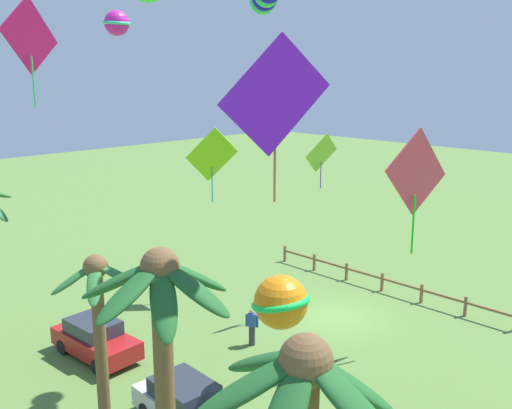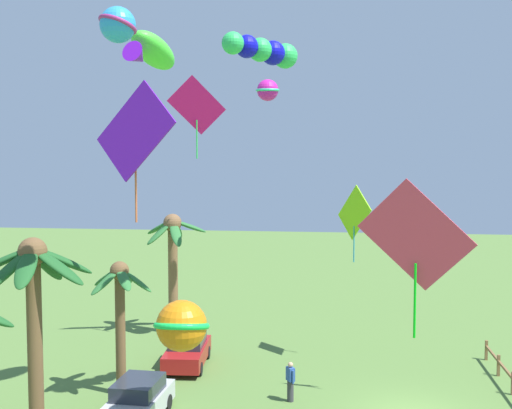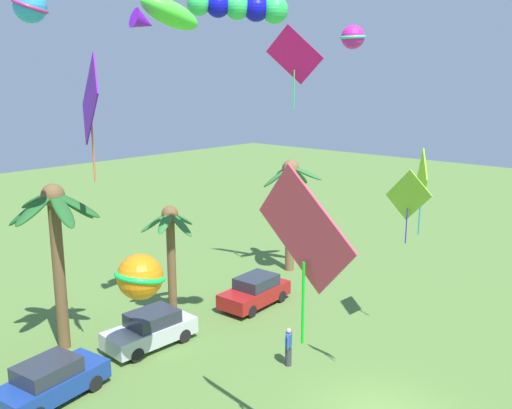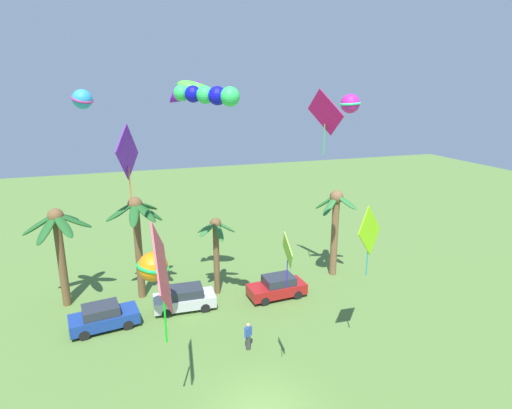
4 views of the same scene
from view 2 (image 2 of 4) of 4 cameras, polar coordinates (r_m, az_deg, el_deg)
name	(u,v)px [view 2 (image 2 of 4)]	position (r m, az deg, el deg)	size (l,w,h in m)	color
palm_tree_0	(34,292)	(21.74, -19.69, -7.52)	(3.74, 3.94, 7.06)	brown
palm_tree_2	(173,249)	(34.63, -7.64, -4.04)	(3.18, 3.66, 6.64)	brown
palm_tree_3	(120,300)	(26.08, -12.36, -8.52)	(2.80, 2.75, 5.49)	brown
parked_car_0	(187,350)	(29.86, -6.30, -13.12)	(3.99, 1.93, 1.51)	#A51919
parked_car_2	(137,401)	(24.30, -10.80, -17.25)	(3.97, 1.87, 1.51)	#BCBCC1
spectator_0	(290,381)	(25.67, 3.17, -15.86)	(0.49, 0.39, 1.59)	#38383D
kite_fish_0	(151,51)	(23.97, -9.57, 13.67)	(3.11, 1.81, 1.73)	#4DEF3A
kite_diamond_1	(135,133)	(19.68, -11.00, 6.42)	(1.27, 2.93, 4.40)	#6F18BF
kite_diamond_2	(197,106)	(31.79, -5.45, 8.93)	(1.16, 2.81, 4.14)	#B61258
kite_ball_3	(268,90)	(30.87, 1.07, 10.42)	(1.21, 1.21, 1.05)	#D920A1
kite_tube_4	(263,51)	(22.95, 0.69, 13.90)	(2.83, 2.49, 0.99)	#30D15D
kite_diamond_5	(354,214)	(29.58, 8.99, -0.84)	(2.20, 1.50, 3.66)	#92EC14
kite_diamond_6	(410,215)	(24.60, 13.96, -0.95)	(0.44, 1.76, 2.47)	#91DB34
kite_ball_7	(182,326)	(20.83, -6.83, -10.96)	(1.92, 1.92, 1.68)	orange
kite_diamond_8	(416,238)	(19.71, 14.44, -2.95)	(0.58, 3.55, 4.96)	#E63C57
kite_ball_9	(118,25)	(18.13, -12.54, 15.76)	(1.51, 1.50, 0.99)	#2E9BDE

